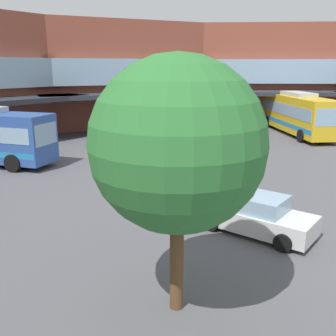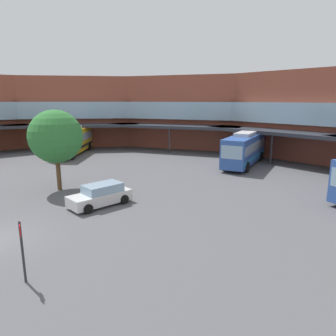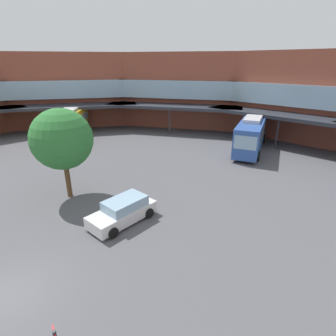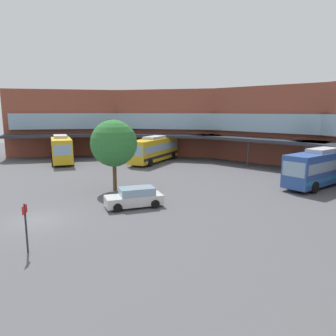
# 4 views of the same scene
# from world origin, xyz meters

# --- Properties ---
(ground_plane) EXTENTS (120.92, 120.92, 0.00)m
(ground_plane) POSITION_xyz_m (0.00, 0.00, 0.00)
(ground_plane) COLOR #515156
(station_building) EXTENTS (78.49, 44.97, 10.76)m
(station_building) POSITION_xyz_m (0.00, 20.61, 5.41)
(station_building) COLOR brown
(station_building) RESTS_ON ground
(bus_0) EXTENTS (9.79, 9.61, 3.77)m
(bus_0) POSITION_xyz_m (-21.76, 15.03, 1.91)
(bus_0) COLOR gold
(bus_0) RESTS_ON ground
(bus_2) EXTENTS (11.02, 3.09, 3.94)m
(bus_2) POSITION_xyz_m (-26.35, 2.21, 1.99)
(bus_2) COLOR gold
(bus_2) RESTS_ON ground
(bus_4) EXTENTS (5.82, 10.63, 3.75)m
(bus_4) POSITION_xyz_m (-1.95, 26.37, 1.89)
(bus_4) COLOR #2D519E
(bus_4) RESTS_ON ground
(parked_car) EXTENTS (2.06, 4.42, 1.53)m
(parked_car) POSITION_xyz_m (-0.94, 7.13, 0.74)
(parked_car) COLOR silver
(parked_car) RESTS_ON ground
(plaza_tree) EXTENTS (4.30, 4.30, 6.60)m
(plaza_tree) POSITION_xyz_m (-6.65, 6.59, 4.43)
(plaza_tree) COLOR brown
(plaza_tree) RESTS_ON ground
(stop_sign_post) EXTENTS (0.59, 0.21, 2.67)m
(stop_sign_post) POSITION_xyz_m (5.30, -0.12, 1.63)
(stop_sign_post) COLOR #2D2D33
(stop_sign_post) RESTS_ON ground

